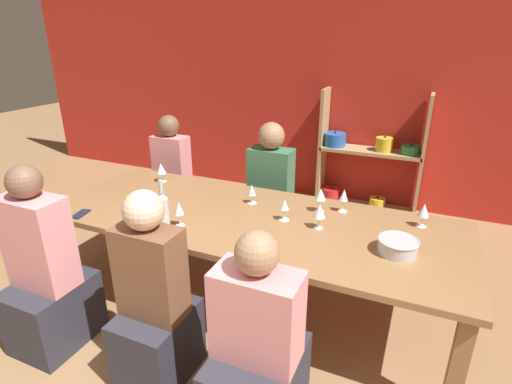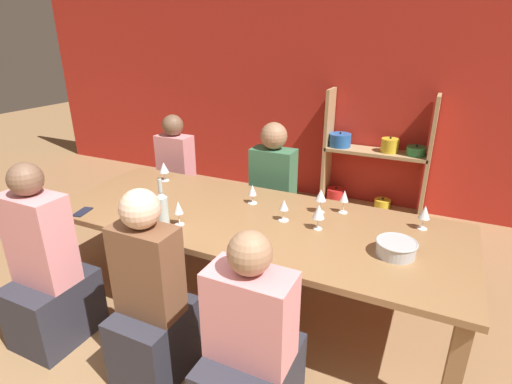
% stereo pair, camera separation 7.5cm
% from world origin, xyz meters
% --- Properties ---
extents(wall_back_red, '(8.80, 0.06, 2.70)m').
position_xyz_m(wall_back_red, '(0.00, 3.83, 1.35)').
color(wall_back_red, red).
rests_on(wall_back_red, ground_plane).
extents(shelf_unit, '(1.11, 0.30, 1.33)m').
position_xyz_m(shelf_unit, '(0.40, 3.63, 0.52)').
color(shelf_unit, tan).
rests_on(shelf_unit, ground_plane).
extents(dining_table, '(2.84, 1.08, 0.72)m').
position_xyz_m(dining_table, '(-0.03, 1.50, 0.66)').
color(dining_table, olive).
rests_on(dining_table, ground_plane).
extents(mixing_bowl, '(0.23, 0.23, 0.09)m').
position_xyz_m(mixing_bowl, '(0.94, 1.41, 0.77)').
color(mixing_bowl, '#B7BABC').
rests_on(mixing_bowl, dining_table).
extents(wine_bottle_green, '(0.08, 0.08, 0.33)m').
position_xyz_m(wine_bottle_green, '(-0.47, 1.13, 0.85)').
color(wine_bottle_green, '#B2C6C1').
rests_on(wine_bottle_green, dining_table).
extents(wine_glass_red_a, '(0.08, 0.08, 0.16)m').
position_xyz_m(wine_glass_red_a, '(-1.01, 1.83, 0.83)').
color(wine_glass_red_a, white).
rests_on(wine_glass_red_a, dining_table).
extents(wine_glass_red_b, '(0.06, 0.06, 0.16)m').
position_xyz_m(wine_glass_red_b, '(-0.60, 1.18, 0.83)').
color(wine_glass_red_b, white).
rests_on(wine_glass_red_b, dining_table).
extents(wine_glass_red_c, '(0.07, 0.07, 0.15)m').
position_xyz_m(wine_glass_red_c, '(0.20, 1.55, 0.83)').
color(wine_glass_red_c, white).
rests_on(wine_glass_red_c, dining_table).
extents(wine_glass_red_d, '(0.07, 0.07, 0.15)m').
position_xyz_m(wine_glass_red_d, '(-0.12, 1.72, 0.82)').
color(wine_glass_red_d, white).
rests_on(wine_glass_red_d, dining_table).
extents(wine_glass_white_a, '(0.08, 0.08, 0.17)m').
position_xyz_m(wine_glass_white_a, '(0.38, 1.78, 0.85)').
color(wine_glass_white_a, white).
rests_on(wine_glass_white_a, dining_table).
extents(wine_glass_red_e, '(0.08, 0.08, 0.17)m').
position_xyz_m(wine_glass_red_e, '(0.44, 1.53, 0.84)').
color(wine_glass_red_e, white).
rests_on(wine_glass_red_e, dining_table).
extents(wine_glass_red_f, '(0.06, 0.06, 0.17)m').
position_xyz_m(wine_glass_red_f, '(-0.40, 1.19, 0.84)').
color(wine_glass_red_f, white).
rests_on(wine_glass_red_f, dining_table).
extents(wine_glass_red_g, '(0.06, 0.06, 0.17)m').
position_xyz_m(wine_glass_red_g, '(0.53, 1.85, 0.84)').
color(wine_glass_red_g, white).
rests_on(wine_glass_red_g, dining_table).
extents(wine_glass_empty_a, '(0.07, 0.07, 0.16)m').
position_xyz_m(wine_glass_empty_a, '(1.05, 1.82, 0.83)').
color(wine_glass_empty_a, white).
rests_on(wine_glass_empty_a, dining_table).
extents(cell_phone, '(0.10, 0.16, 0.01)m').
position_xyz_m(cell_phone, '(-1.12, 1.06, 0.73)').
color(cell_phone, '#1E2338').
rests_on(cell_phone, dining_table).
extents(person_near_a, '(0.39, 0.49, 1.22)m').
position_xyz_m(person_near_a, '(-1.04, 0.65, 0.45)').
color(person_near_a, '#2D2D38').
rests_on(person_near_a, ground_plane).
extents(person_far_a, '(0.35, 0.43, 1.17)m').
position_xyz_m(person_far_a, '(-1.27, 2.35, 0.44)').
color(person_far_a, '#2D2D38').
rests_on(person_far_a, ground_plane).
extents(person_near_b, '(0.41, 0.51, 1.12)m').
position_xyz_m(person_near_b, '(0.41, 0.62, 0.41)').
color(person_near_b, '#2D2D38').
rests_on(person_near_b, ground_plane).
extents(person_far_b, '(0.38, 0.47, 1.21)m').
position_xyz_m(person_far_b, '(-0.20, 2.30, 0.45)').
color(person_far_b, '#2D2D38').
rests_on(person_far_b, ground_plane).
extents(person_near_c, '(0.36, 0.45, 1.18)m').
position_xyz_m(person_near_c, '(-0.25, 0.69, 0.44)').
color(person_near_c, '#2D2D38').
rests_on(person_near_c, ground_plane).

